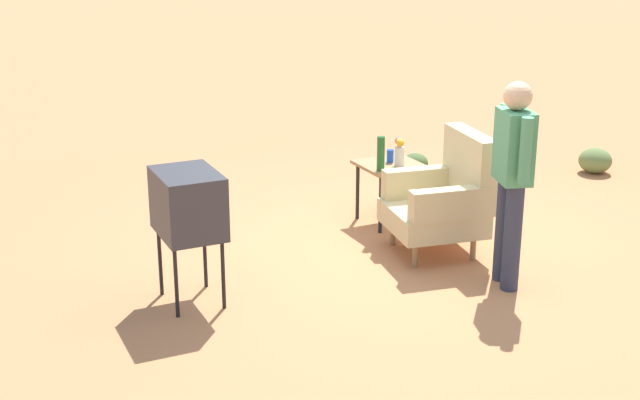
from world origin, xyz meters
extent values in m
plane|color=#C17A4C|center=(0.00, 0.00, 0.00)|extent=(60.00, 60.00, 0.00)
cylinder|color=#937047|center=(-0.26, -0.03, 0.11)|extent=(0.05, 0.05, 0.22)
cylinder|color=#937047|center=(0.26, -0.12, 0.11)|extent=(0.05, 0.05, 0.22)
cylinder|color=#937047|center=(-0.17, 0.50, 0.11)|extent=(0.05, 0.05, 0.22)
cylinder|color=#937047|center=(0.35, 0.41, 0.11)|extent=(0.05, 0.05, 0.22)
cube|color=#CCB784|center=(0.04, 0.19, 0.32)|extent=(0.88, 0.88, 0.20)
cube|color=#CCB784|center=(0.10, 0.50, 0.74)|extent=(0.78, 0.29, 0.64)
cube|color=#CCB784|center=(-0.27, 0.24, 0.55)|extent=(0.25, 0.70, 0.26)
cube|color=#CCB784|center=(0.36, 0.14, 0.55)|extent=(0.25, 0.70, 0.26)
cylinder|color=black|center=(-1.04, 0.03, 0.28)|extent=(0.04, 0.04, 0.55)
cylinder|color=black|center=(-0.59, 0.03, 0.28)|extent=(0.04, 0.04, 0.55)
cylinder|color=black|center=(-1.04, 0.48, 0.28)|extent=(0.04, 0.04, 0.55)
cylinder|color=black|center=(-0.59, 0.48, 0.28)|extent=(0.04, 0.04, 0.55)
cube|color=#937047|center=(-0.81, 0.25, 0.57)|extent=(0.56, 0.56, 0.03)
cylinder|color=black|center=(0.33, -1.84, 0.28)|extent=(0.03, 0.03, 0.55)
cylinder|color=black|center=(-0.11, -1.83, 0.28)|extent=(0.03, 0.03, 0.55)
cylinder|color=black|center=(0.32, -2.20, 0.28)|extent=(0.03, 0.03, 0.55)
cylinder|color=black|center=(-0.12, -2.19, 0.28)|extent=(0.03, 0.03, 0.55)
cube|color=#333338|center=(0.10, -2.01, 0.79)|extent=(0.61, 0.45, 0.48)
cube|color=#383D3F|center=(0.11, -1.79, 0.79)|extent=(0.42, 0.02, 0.34)
cylinder|color=#2D3347|center=(0.79, 0.38, 0.43)|extent=(0.14, 0.14, 0.86)
cylinder|color=#2D3347|center=(0.98, 0.31, 0.43)|extent=(0.14, 0.14, 0.86)
cube|color=#4C9366|center=(0.88, 0.34, 1.14)|extent=(0.41, 0.32, 0.56)
cylinder|color=#4C9366|center=(0.65, 0.42, 1.17)|extent=(0.09, 0.09, 0.50)
cylinder|color=#4C9366|center=(1.11, 0.27, 1.17)|extent=(0.09, 0.09, 0.50)
sphere|color=#DBAD84|center=(0.88, 0.34, 1.53)|extent=(0.22, 0.22, 0.22)
cylinder|color=#1E5623|center=(-0.65, 0.05, 0.74)|extent=(0.07, 0.07, 0.32)
cylinder|color=blue|center=(-0.86, 0.28, 0.64)|extent=(0.07, 0.07, 0.12)
cylinder|color=silver|center=(-0.71, 0.29, 0.67)|extent=(0.09, 0.09, 0.18)
sphere|color=yellow|center=(-0.71, 0.29, 0.81)|extent=(0.07, 0.07, 0.07)
sphere|color=#E04C66|center=(-0.75, 0.30, 0.81)|extent=(0.07, 0.07, 0.07)
sphere|color=orange|center=(-0.68, 0.28, 0.81)|extent=(0.07, 0.07, 0.07)
ellipsoid|color=olive|center=(-1.24, 3.21, 0.14)|extent=(0.37, 0.37, 0.29)
ellipsoid|color=#516B38|center=(-2.15, 1.37, 0.11)|extent=(0.29, 0.29, 0.22)
camera|label=1|loc=(6.12, -3.84, 2.86)|focal=49.75mm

